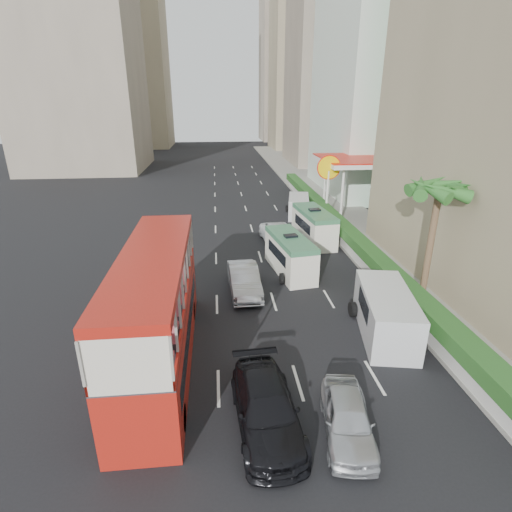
{
  "coord_description": "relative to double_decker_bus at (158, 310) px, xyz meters",
  "views": [
    {
      "loc": [
        -3.39,
        -14.9,
        10.61
      ],
      "look_at": [
        -1.5,
        4.0,
        3.2
      ],
      "focal_mm": 28.0,
      "sensor_mm": 36.0,
      "label": 1
    }
  ],
  "objects": [
    {
      "name": "van_asset",
      "position": [
        7.37,
        14.92,
        -2.53
      ],
      "size": [
        2.66,
        5.26,
        1.42
      ],
      "primitive_type": "imported",
      "rotation": [
        0.0,
        0.0,
        0.06
      ],
      "color": "silver",
      "rests_on": "ground"
    },
    {
      "name": "minibus_near",
      "position": [
        7.25,
        9.12,
        -1.31
      ],
      "size": [
        2.66,
        5.72,
        2.44
      ],
      "primitive_type": "cube",
      "rotation": [
        0.0,
        0.0,
        0.16
      ],
      "color": "silver",
      "rests_on": "ground"
    },
    {
      "name": "minibus_far",
      "position": [
        10.24,
        15.01,
        -1.26
      ],
      "size": [
        2.5,
        5.91,
        2.55
      ],
      "primitive_type": "cube",
      "rotation": [
        0.0,
        0.0,
        0.1
      ],
      "color": "silver",
      "rests_on": "ground"
    },
    {
      "name": "tower_left_b",
      "position": [
        -16.0,
        90.0,
        20.47
      ],
      "size": [
        16.0,
        16.0,
        46.0
      ],
      "primitive_type": "cube",
      "color": "tan",
      "rests_on": "ground"
    },
    {
      "name": "sidewalk",
      "position": [
        15.0,
        25.0,
        -2.44
      ],
      "size": [
        6.0,
        120.0,
        0.18
      ],
      "primitive_type": "cube",
      "color": "#99968C",
      "rests_on": "ground"
    },
    {
      "name": "ground_plane",
      "position": [
        6.0,
        0.0,
        -2.53
      ],
      "size": [
        200.0,
        200.0,
        0.0
      ],
      "primitive_type": "plane",
      "color": "black",
      "rests_on": "ground"
    },
    {
      "name": "double_decker_bus",
      "position": [
        0.0,
        0.0,
        0.0
      ],
      "size": [
        2.5,
        11.0,
        5.06
      ],
      "primitive_type": "cube",
      "color": "#B11D13",
      "rests_on": "ground"
    },
    {
      "name": "kerb_wall",
      "position": [
        12.2,
        14.0,
        -1.85
      ],
      "size": [
        0.3,
        44.0,
        1.0
      ],
      "primitive_type": "cube",
      "color": "silver",
      "rests_on": "sidewalk"
    },
    {
      "name": "palm_tree",
      "position": [
        13.8,
        4.0,
        0.85
      ],
      "size": [
        0.36,
        0.36,
        6.4
      ],
      "primitive_type": "cylinder",
      "color": "brown",
      "rests_on": "sidewalk"
    },
    {
      "name": "tower_far_a",
      "position": [
        23.0,
        82.0,
        19.47
      ],
      "size": [
        14.0,
        14.0,
        44.0
      ],
      "primitive_type": "cube",
      "color": "tan",
      "rests_on": "ground"
    },
    {
      "name": "car_silver_lane_b",
      "position": [
        6.72,
        -4.77,
        -2.53
      ],
      "size": [
        2.2,
        4.16,
        1.35
      ],
      "primitive_type": "imported",
      "rotation": [
        0.0,
        0.0,
        -0.16
      ],
      "color": "#BABDC2",
      "rests_on": "ground"
    },
    {
      "name": "panel_van_far",
      "position": [
        10.57,
        22.72,
        -1.59
      ],
      "size": [
        2.77,
        5.0,
        1.89
      ],
      "primitive_type": "cube",
      "rotation": [
        0.0,
        0.0,
        -0.2
      ],
      "color": "silver",
      "rests_on": "ground"
    },
    {
      "name": "hedge",
      "position": [
        12.2,
        14.0,
        -1.0
      ],
      "size": [
        1.1,
        44.0,
        0.7
      ],
      "primitive_type": "cube",
      "color": "#2D6626",
      "rests_on": "kerb_wall"
    },
    {
      "name": "car_silver_lane_a",
      "position": [
        4.04,
        6.38,
        -2.53
      ],
      "size": [
        1.88,
        4.85,
        1.58
      ],
      "primitive_type": "imported",
      "rotation": [
        0.0,
        0.0,
        0.05
      ],
      "color": "#BABDC2",
      "rests_on": "ground"
    },
    {
      "name": "panel_van_near",
      "position": [
        10.48,
        1.23,
        -1.44
      ],
      "size": [
        3.16,
        5.76,
        2.18
      ],
      "primitive_type": "cube",
      "rotation": [
        0.0,
        0.0,
        -0.19
      ],
      "color": "silver",
      "rests_on": "ground"
    },
    {
      "name": "car_black",
      "position": [
        4.04,
        -4.12,
        -2.53
      ],
      "size": [
        2.43,
        5.29,
        1.5
      ],
      "primitive_type": "imported",
      "rotation": [
        0.0,
        0.0,
        0.07
      ],
      "color": "black",
      "rests_on": "ground"
    },
    {
      "name": "tower_far_b",
      "position": [
        23.0,
        104.0,
        17.47
      ],
      "size": [
        14.0,
        14.0,
        40.0
      ],
      "primitive_type": "cube",
      "color": "gray",
      "rests_on": "ground"
    },
    {
      "name": "shell_station",
      "position": [
        16.0,
        23.0,
        0.22
      ],
      "size": [
        6.5,
        8.0,
        5.5
      ],
      "primitive_type": "cube",
      "color": "silver",
      "rests_on": "ground"
    },
    {
      "name": "tower_mid",
      "position": [
        24.0,
        58.0,
        22.47
      ],
      "size": [
        16.0,
        16.0,
        50.0
      ],
      "primitive_type": "cube",
      "color": "gray",
      "rests_on": "ground"
    }
  ]
}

